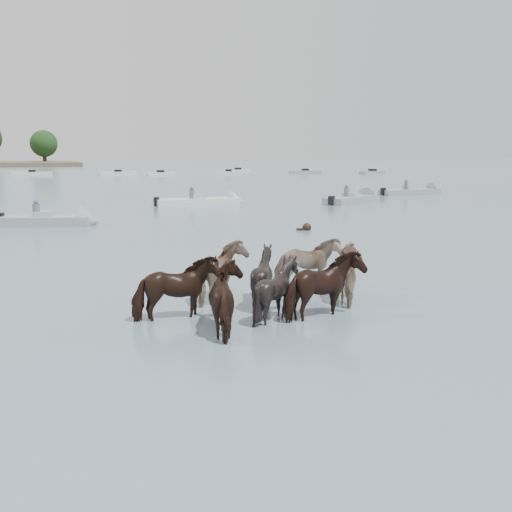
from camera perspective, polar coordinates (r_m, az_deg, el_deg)
name	(u,v)px	position (r m, az deg, el deg)	size (l,w,h in m)	color
ground	(206,349)	(11.16, -4.98, -9.11)	(400.00, 400.00, 0.00)	slate
pony_herd	(270,283)	(13.69, 1.39, -2.71)	(6.26, 4.47, 1.66)	black
swimming_pony	(306,228)	(27.54, 4.95, 2.77)	(0.72, 0.44, 0.44)	black
motorboat_b	(60,221)	(30.85, -18.77, 3.31)	(5.19, 3.12, 1.92)	gray
motorboat_c	(209,202)	(40.51, -4.68, 5.37)	(6.37, 1.71, 1.92)	silver
motorboat_d	(356,199)	(43.21, 9.90, 5.56)	(5.74, 4.08, 1.92)	gray
motorboat_e	(417,192)	(52.13, 15.64, 6.13)	(5.99, 1.63, 1.92)	gray
distant_flotilla	(40,175)	(90.76, -20.53, 7.51)	(105.71, 20.88, 0.93)	silver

